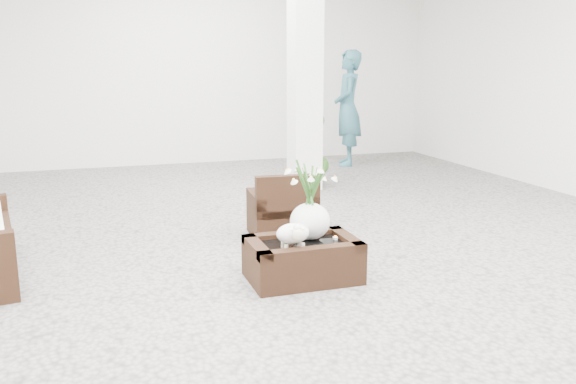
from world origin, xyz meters
name	(u,v)px	position (x,y,z in m)	size (l,w,h in m)	color
ground	(285,254)	(0.00, 0.00, 0.00)	(11.00, 11.00, 0.00)	gray
column	(305,64)	(1.20, 2.80, 1.75)	(0.40, 0.40, 3.50)	white
coffee_table	(303,261)	(-0.07, -0.70, 0.16)	(0.90, 0.60, 0.31)	black
sheep_figurine	(293,236)	(-0.19, -0.80, 0.42)	(0.28, 0.23, 0.21)	white
planter_narcissus	(310,193)	(0.03, -0.60, 0.71)	(0.44, 0.44, 0.80)	white
tealight	(335,238)	(0.23, -0.68, 0.33)	(0.04, 0.04, 0.03)	white
armchair	(282,203)	(0.16, 0.59, 0.34)	(0.65, 0.62, 0.69)	black
topiary	(310,136)	(1.35, 2.97, 0.72)	(0.38, 0.38, 1.44)	#224616
shopper	(348,108)	(2.58, 4.44, 0.99)	(0.72, 0.47, 1.98)	#346874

